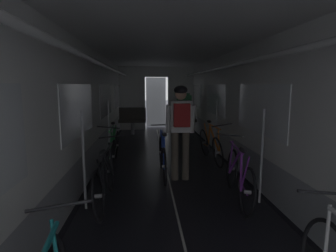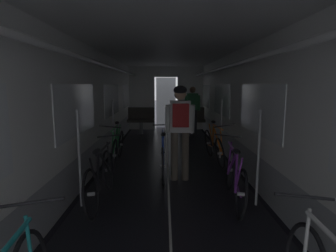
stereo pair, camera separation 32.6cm
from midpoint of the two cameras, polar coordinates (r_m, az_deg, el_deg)
The scene contains 10 objects.
train_car_shell at distance 5.24m, azimuth 1.77°, elevation 8.13°, with size 3.14×12.34×2.57m.
bench_seat_far_left at distance 9.81m, azimuth -4.70°, elevation 1.68°, with size 0.98×0.51×0.95m.
bench_seat_far_right at distance 9.85m, azimuth 5.81°, elevation 1.69°, with size 0.98×0.51×0.95m.
bicycle_purple at distance 4.25m, azimuth 16.03°, elevation -10.37°, with size 0.44×1.69×0.95m.
bicycle_black at distance 4.17m, azimuth -11.71°, elevation -10.55°, with size 0.44×1.69×0.95m.
bicycle_orange at distance 6.29m, azimuth 11.10°, elevation -4.06°, with size 0.46×1.69×0.96m.
bicycle_green at distance 6.08m, azimuth -9.05°, elevation -4.42°, with size 0.44×1.69×0.95m.
person_cyclist_aisle at distance 4.88m, azimuth 4.47°, elevation 0.70°, with size 0.53×0.39×1.73m.
bicycle_blue_in_aisle at distance 5.26m, azimuth 0.70°, elevation -6.35°, with size 0.44×1.69×0.94m.
person_standing_near_bench at distance 9.43m, azimuth 6.13°, elevation 3.88°, with size 0.53×0.23×1.69m.
Camera 2 is at (-0.07, -1.65, 1.74)m, focal length 29.10 mm.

